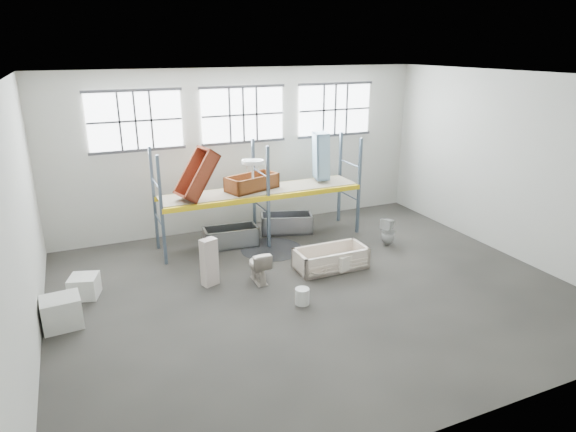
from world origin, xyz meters
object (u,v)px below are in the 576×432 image
steel_tub_left (231,237)px  rust_tub_flat (252,182)px  cistern_tall (209,262)px  steel_tub_right (286,223)px  blue_tub_upright (321,156)px  toilet_white (388,232)px  toilet_beige (258,266)px  carton_near (62,312)px  bucket (302,296)px  bathtub_beige (331,258)px

steel_tub_left → rust_tub_flat: 1.72m
cistern_tall → steel_tub_right: 4.13m
steel_tub_left → rust_tub_flat: (0.75, 0.14, 1.54)m
blue_tub_upright → steel_tub_right: bearing=171.4°
toilet_white → rust_tub_flat: bearing=-142.7°
steel_tub_left → toilet_beige: bearing=-91.6°
steel_tub_left → carton_near: (-4.59, -2.85, 0.05)m
steel_tub_right → rust_tub_flat: (-1.21, -0.25, 1.53)m
blue_tub_upright → bucket: bearing=-121.7°
bathtub_beige → bucket: size_ratio=4.96×
bathtub_beige → steel_tub_right: 2.96m
steel_tub_right → blue_tub_upright: blue_tub_upright is taller
rust_tub_flat → steel_tub_left: bearing=-169.1°
bathtub_beige → carton_near: 6.55m
toilet_beige → bucket: size_ratio=2.19×
steel_tub_left → bucket: bearing=-83.7°
toilet_white → cistern_tall: bearing=-109.5°
bucket → steel_tub_left: bearing=96.3°
steel_tub_right → carton_near: (-6.54, -3.25, 0.04)m
cistern_tall → rust_tub_flat: bearing=28.8°
cistern_tall → blue_tub_upright: bearing=8.5°
bathtub_beige → blue_tub_upright: size_ratio=1.32×
carton_near → bathtub_beige: bearing=2.5°
bathtub_beige → blue_tub_upright: 3.67m
bathtub_beige → toilet_beige: size_ratio=2.27×
cistern_tall → steel_tub_left: cistern_tall is taller
steel_tub_right → cistern_tall: bearing=-140.7°
cistern_tall → bucket: (1.67, -1.80, -0.41)m
steel_tub_left → bucket: steel_tub_left is taller
cistern_tall → bucket: 2.49m
cistern_tall → steel_tub_left: 2.55m
steel_tub_left → blue_tub_upright: (3.05, 0.23, 2.11)m
toilet_white → toilet_beige: bearing=-104.3°
toilet_beige → bucket: 1.58m
toilet_beige → blue_tub_upright: bearing=-138.1°
bucket → steel_tub_right: bearing=71.0°
toilet_beige → rust_tub_flat: bearing=-106.7°
bathtub_beige → steel_tub_left: (-1.96, 2.56, 0.01)m
cistern_tall → steel_tub_right: bearing=18.1°
bathtub_beige → steel_tub_left: 3.22m
cistern_tall → steel_tub_left: size_ratio=0.77×
toilet_beige → cistern_tall: bearing=-14.6°
toilet_white → blue_tub_upright: blue_tub_upright is taller
blue_tub_upright → steel_tub_left: bearing=-175.6°
blue_tub_upright → carton_near: size_ratio=1.85×
bathtub_beige → toilet_beige: 2.03m
steel_tub_right → blue_tub_upright: bearing=-8.6°
steel_tub_left → bucket: (0.44, -4.01, -0.09)m
steel_tub_right → carton_near: size_ratio=2.06×
bucket → blue_tub_upright: bearing=58.3°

